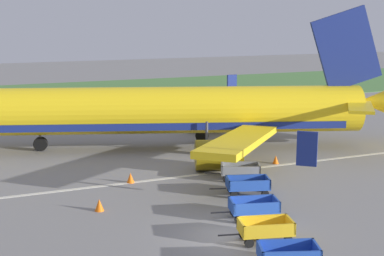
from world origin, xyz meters
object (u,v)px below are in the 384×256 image
Objects in this scene: baggage_cart_far_end at (240,171)px; airplane at (186,111)px; traffic_cone_by_carts at (276,160)px; baggage_cart_third_in_row at (254,208)px; baggage_cart_second_in_row at (265,229)px; traffic_cone_near_plane at (99,205)px; baggage_cart_nearest at (288,256)px; baggage_cart_fourth_in_row at (248,185)px; traffic_cone_mid_apron at (130,178)px.

airplane is at bearing 89.56° from baggage_cart_far_end.
baggage_cart_far_end is at bearing -90.44° from airplane.
baggage_cart_third_in_row is at bearing -126.91° from traffic_cone_by_carts.
baggage_cart_second_in_row is 1.02× the size of baggage_cart_far_end.
baggage_cart_second_in_row is (-3.69, -18.97, -2.45)m from airplane.
airplane is 61.82× the size of traffic_cone_by_carts.
traffic_cone_near_plane is at bearing -160.87° from traffic_cone_by_carts.
baggage_cart_third_in_row is 6.12× the size of traffic_cone_by_carts.
baggage_cart_far_end is (3.62, 9.47, 0.00)m from baggage_cart_second_in_row.
baggage_cart_nearest is 1.00× the size of baggage_cart_fourth_in_row.
baggage_cart_nearest and baggage_cart_third_in_row have the same top height.
airplane reaches higher than traffic_cone_near_plane.
traffic_cone_by_carts is (14.13, 4.90, -0.04)m from traffic_cone_near_plane.
traffic_cone_near_plane is at bearing 119.01° from baggage_cart_nearest.
baggage_cart_nearest is at bearing -105.17° from baggage_cart_third_in_row.
traffic_cone_by_carts is at bearing 46.37° from baggage_cart_fourth_in_row.
baggage_cart_third_in_row is (1.58, 5.81, 0.00)m from baggage_cart_nearest.
baggage_cart_third_in_row is 11.54m from traffic_cone_by_carts.
baggage_cart_third_in_row is at bearing -111.91° from baggage_cart_far_end.
airplane is at bearing 47.08° from traffic_cone_mid_apron.
baggage_cart_second_in_row is 6.12× the size of traffic_cone_by_carts.
baggage_cart_nearest is at bearing -60.99° from traffic_cone_near_plane.
baggage_cart_fourth_in_row is (-1.12, -12.46, -2.45)m from airplane.
traffic_cone_mid_apron is (-3.15, 11.62, -0.28)m from baggage_cart_second_in_row.
airplane is 22.46m from baggage_cart_nearest.
baggage_cart_third_in_row is 9.66m from traffic_cone_mid_apron.
airplane reaches higher than baggage_cart_third_in_row.
baggage_cart_far_end is 5.44× the size of traffic_cone_mid_apron.
baggage_cart_second_in_row is 9.53m from traffic_cone_near_plane.
airplane is at bearing 84.85° from baggage_cart_fourth_in_row.
baggage_cart_nearest is 6.07× the size of traffic_cone_by_carts.
baggage_cart_nearest is at bearing -101.74° from baggage_cart_second_in_row.
traffic_cone_near_plane is at bearing 175.51° from baggage_cart_fourth_in_row.
traffic_cone_mid_apron is (-4.11, 8.74, -0.28)m from baggage_cart_third_in_row.
baggage_cart_nearest is at bearing -80.11° from traffic_cone_mid_apron.
baggage_cart_far_end reaches higher than traffic_cone_mid_apron.
baggage_cart_fourth_in_row is (2.57, 6.52, 0.00)m from baggage_cart_second_in_row.
traffic_cone_near_plane is (-8.80, 0.69, -0.27)m from baggage_cart_fourth_in_row.
baggage_cart_fourth_in_row is (1.60, 3.63, 0.00)m from baggage_cart_third_in_row.
baggage_cart_far_end is 5.28× the size of traffic_cone_near_plane.
traffic_cone_near_plane is 1.13× the size of traffic_cone_by_carts.
baggage_cart_nearest and baggage_cart_fourth_in_row have the same top height.
traffic_cone_mid_apron is at bearing -132.92° from airplane.
baggage_cart_second_in_row is 14.46m from traffic_cone_by_carts.
traffic_cone_by_carts is (4.28, 2.64, -0.31)m from baggage_cart_far_end.
baggage_cart_far_end is 5.98× the size of traffic_cone_by_carts.
baggage_cart_fourth_in_row is at bearing 66.25° from baggage_cart_third_in_row.
airplane is at bearing 78.90° from baggage_cart_nearest.
airplane reaches higher than baggage_cart_far_end.
baggage_cart_fourth_in_row reaches higher than traffic_cone_near_plane.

